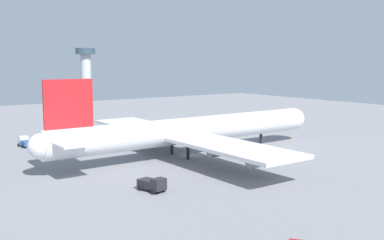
% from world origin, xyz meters
% --- Properties ---
extents(ground_plane, '(289.90, 289.90, 0.00)m').
position_xyz_m(ground_plane, '(0.00, 0.00, 0.00)').
color(ground_plane, gray).
extents(cargo_airplane, '(72.47, 64.34, 17.71)m').
position_xyz_m(cargo_airplane, '(-0.68, -0.00, 5.62)').
color(cargo_airplane, silver).
rests_on(cargo_airplane, ground_plane).
extents(pushback_tractor, '(2.88, 4.71, 2.51)m').
position_xyz_m(pushback_tractor, '(-27.61, 32.38, 1.21)').
color(pushback_tractor, silver).
rests_on(pushback_tractor, ground_plane).
extents(catering_truck, '(3.46, 5.21, 2.37)m').
position_xyz_m(catering_truck, '(-21.93, -19.36, 1.20)').
color(catering_truck, '#232328').
rests_on(catering_truck, ground_plane).
extents(safety_cone_nose, '(0.39, 0.39, 0.55)m').
position_xyz_m(safety_cone_nose, '(32.61, 0.10, 0.28)').
color(safety_cone_nose, orange).
rests_on(safety_cone_nose, ground_plane).
extents(control_tower, '(11.46, 11.46, 28.86)m').
position_xyz_m(control_tower, '(48.22, 174.21, 17.51)').
color(control_tower, silver).
rests_on(control_tower, ground_plane).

